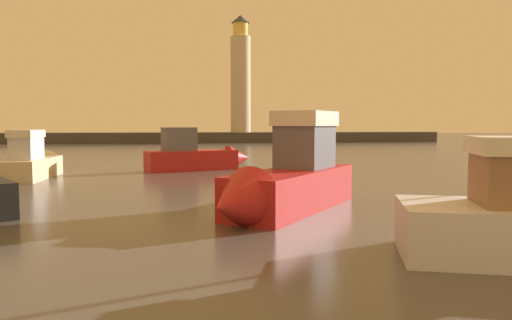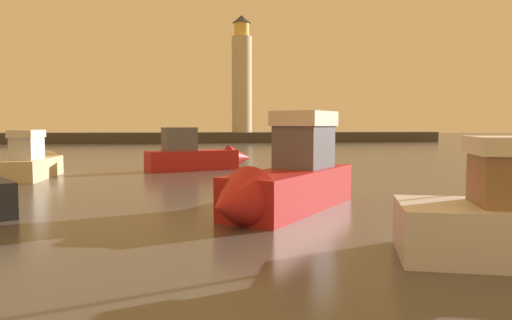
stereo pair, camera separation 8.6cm
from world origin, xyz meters
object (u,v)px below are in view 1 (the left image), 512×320
at_px(lighthouse, 241,77).
at_px(motorboat_0, 200,156).
at_px(motorboat_2, 285,180).
at_px(motorboat_1, 36,162).

xyz_separation_m(lighthouse, motorboat_0, (-8.18, -45.29, -9.25)).
distance_m(motorboat_0, motorboat_2, 15.20).
relative_size(lighthouse, motorboat_0, 2.61).
xyz_separation_m(motorboat_0, motorboat_2, (2.11, -15.05, 0.17)).
xyz_separation_m(motorboat_1, motorboat_2, (10.90, -12.15, 0.21)).
bearing_deg(motorboat_1, motorboat_2, -48.10).
bearing_deg(motorboat_0, motorboat_1, -161.75).
relative_size(motorboat_0, motorboat_1, 1.09).
height_order(motorboat_1, motorboat_2, motorboat_2).
height_order(lighthouse, motorboat_0, lighthouse).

